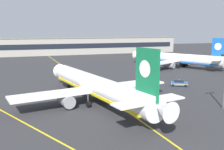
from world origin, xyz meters
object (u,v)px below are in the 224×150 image
(airliner_foreground, at_px, (96,86))
(airliner_background, at_px, (177,59))
(service_car_fourth, at_px, (179,83))
(safety_cone_by_nose_gear, at_px, (84,85))

(airliner_foreground, bearing_deg, airliner_background, 40.62)
(airliner_foreground, distance_m, service_car_fourth, 25.50)
(service_car_fourth, distance_m, safety_cone_by_nose_gear, 24.34)
(airliner_foreground, relative_size, service_car_fourth, 9.13)
(airliner_background, distance_m, safety_cone_by_nose_gear, 47.04)
(service_car_fourth, relative_size, safety_cone_by_nose_gear, 8.22)
(airliner_foreground, xyz_separation_m, airliner_background, (42.90, 36.79, -0.07))
(airliner_foreground, distance_m, safety_cone_by_nose_gear, 15.79)
(airliner_background, relative_size, service_car_fourth, 8.24)
(airliner_background, xyz_separation_m, safety_cone_by_nose_gear, (-41.80, -21.36, -3.04))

